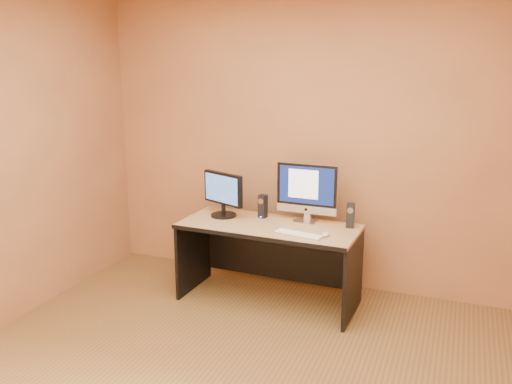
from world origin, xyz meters
TOP-DOWN VIEW (x-y plane):
  - walls at (0.00, 0.00)m, footprint 4.00×4.00m
  - desk at (-0.23, 1.43)m, footprint 1.49×0.69m
  - imac at (0.02, 1.63)m, footprint 0.53×0.20m
  - second_monitor at (-0.69, 1.53)m, footprint 0.49×0.37m
  - speaker_left at (-0.35, 1.61)m, footprint 0.07×0.08m
  - speaker_right at (0.41, 1.61)m, footprint 0.07×0.07m
  - keyboard at (0.07, 1.27)m, footprint 0.41×0.17m
  - mouse at (0.28, 1.32)m, footprint 0.07×0.10m
  - cable_a at (0.07, 1.71)m, footprint 0.05×0.20m
  - cable_b at (-0.04, 1.70)m, footprint 0.09×0.15m

SIDE VIEW (x-z plane):
  - desk at x=-0.23m, z-range 0.00..0.68m
  - cable_a at x=0.07m, z-range 0.68..0.69m
  - cable_b at x=-0.04m, z-range 0.68..0.69m
  - keyboard at x=0.07m, z-range 0.68..0.70m
  - mouse at x=0.28m, z-range 0.68..0.72m
  - speaker_left at x=-0.35m, z-range 0.68..0.89m
  - speaker_right at x=0.41m, z-range 0.68..0.89m
  - second_monitor at x=-0.69m, z-range 0.68..1.07m
  - imac at x=0.02m, z-range 0.68..1.19m
  - walls at x=0.00m, z-range 0.00..2.60m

